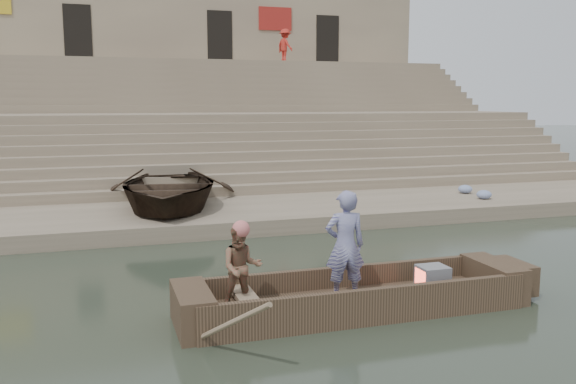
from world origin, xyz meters
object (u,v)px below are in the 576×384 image
main_rowboat (355,305)px  rowing_man (241,268)px  pedestrian (285,46)px  television (432,278)px  beached_rowboat (167,188)px  standing_man (345,245)px

main_rowboat → rowing_man: rowing_man is taller
rowing_man → pedestrian: size_ratio=0.77×
television → pedestrian: size_ratio=0.28×
rowing_man → beached_rowboat: same height
beached_rowboat → pedestrian: (7.53, 13.51, 5.08)m
standing_man → rowing_man: standing_man is taller
rowing_man → beached_rowboat: bearing=97.8°
standing_man → pedestrian: bearing=-98.8°
television → beached_rowboat: 8.71m
main_rowboat → television: television is taller
television → pedestrian: 22.63m
standing_man → beached_rowboat: 8.23m
main_rowboat → pedestrian: bearing=75.6°
beached_rowboat → television: bearing=-57.8°
main_rowboat → standing_man: standing_man is taller
standing_man → television: 1.68m
main_rowboat → standing_man: size_ratio=2.90×
rowing_man → standing_man: bearing=5.3°
main_rowboat → television: bearing=0.0°
beached_rowboat → pedestrian: size_ratio=3.18×
television → beached_rowboat: bearing=112.8°
main_rowboat → beached_rowboat: size_ratio=0.94×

